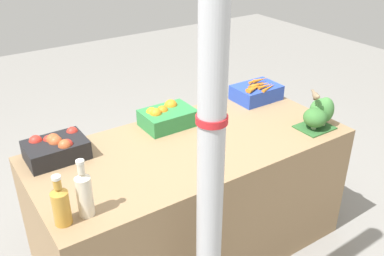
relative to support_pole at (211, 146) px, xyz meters
The scene contains 10 objects.
ground_plane 1.42m from the support_pole, 62.09° to the left, with size 10.00×10.00×0.00m, color gray.
market_table 1.09m from the support_pole, 62.09° to the left, with size 1.88×0.86×0.81m, color #937551.
support_pole is the anchor object (origin of this frame).
apple_crate 1.05m from the support_pole, 111.42° to the left, with size 0.32×0.23×0.14m.
orange_crate 1.05m from the support_pole, 69.60° to the left, with size 0.32×0.23×0.14m.
carrot_crate 1.46m from the support_pole, 40.52° to the left, with size 0.32×0.24×0.14m.
broccoli_pile 1.23m from the support_pole, 19.02° to the left, with size 0.23×0.18×0.19m.
juice_bottle_amber 0.71m from the support_pole, 144.13° to the left, with size 0.08×0.08×0.25m.
juice_bottle_cloudy 0.63m from the support_pole, 137.59° to the left, with size 0.07×0.07×0.29m.
sparrow_bird 1.15m from the support_pole, 20.10° to the left, with size 0.08×0.12×0.05m.
Camera 1 is at (-1.21, -1.82, 2.05)m, focal length 40.00 mm.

